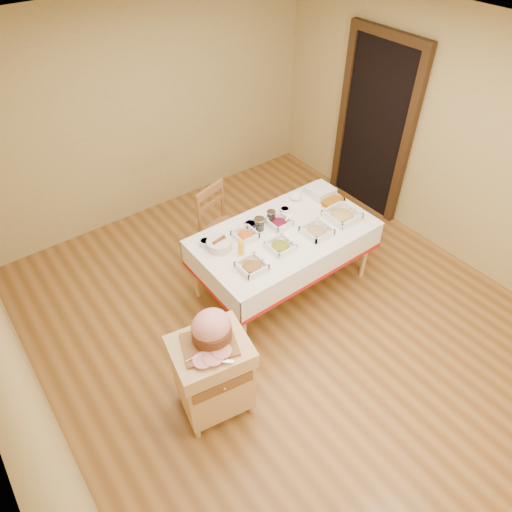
{
  "coord_description": "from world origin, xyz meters",
  "views": [
    {
      "loc": [
        -2.07,
        -2.36,
        3.63
      ],
      "look_at": [
        -0.13,
        0.2,
        0.74
      ],
      "focal_mm": 32.0,
      "sensor_mm": 36.0,
      "label": 1
    }
  ],
  "objects_px": {
    "butcher_cart": "(213,373)",
    "dining_chair": "(222,228)",
    "ham_on_board": "(211,330)",
    "preserve_jar_right": "(271,217)",
    "preserve_jar_left": "(259,225)",
    "mustard_bottle": "(241,247)",
    "dining_table": "(284,244)",
    "brass_platter": "(333,202)",
    "plate_stack": "(320,191)",
    "bread_basket": "(219,244)"
  },
  "relations": [
    {
      "from": "preserve_jar_right",
      "to": "brass_platter",
      "type": "distance_m",
      "value": 0.75
    },
    {
      "from": "preserve_jar_right",
      "to": "bread_basket",
      "type": "xyz_separation_m",
      "value": [
        -0.66,
        -0.04,
        -0.01
      ]
    },
    {
      "from": "dining_chair",
      "to": "preserve_jar_left",
      "type": "distance_m",
      "value": 0.61
    },
    {
      "from": "dining_table",
      "to": "mustard_bottle",
      "type": "xyz_separation_m",
      "value": [
        -0.54,
        -0.0,
        0.24
      ]
    },
    {
      "from": "dining_table",
      "to": "butcher_cart",
      "type": "bearing_deg",
      "value": -150.64
    },
    {
      "from": "dining_chair",
      "to": "plate_stack",
      "type": "relative_size",
      "value": 3.81
    },
    {
      "from": "dining_table",
      "to": "preserve_jar_left",
      "type": "height_order",
      "value": "preserve_jar_left"
    },
    {
      "from": "butcher_cart",
      "to": "ham_on_board",
      "type": "height_order",
      "value": "ham_on_board"
    },
    {
      "from": "ham_on_board",
      "to": "plate_stack",
      "type": "xyz_separation_m",
      "value": [
        2.07,
        1.01,
        -0.15
      ]
    },
    {
      "from": "dining_chair",
      "to": "ham_on_board",
      "type": "relative_size",
      "value": 2.3
    },
    {
      "from": "bread_basket",
      "to": "plate_stack",
      "type": "distance_m",
      "value": 1.39
    },
    {
      "from": "dining_table",
      "to": "dining_chair",
      "type": "distance_m",
      "value": 0.76
    },
    {
      "from": "preserve_jar_left",
      "to": "mustard_bottle",
      "type": "height_order",
      "value": "mustard_bottle"
    },
    {
      "from": "ham_on_board",
      "to": "mustard_bottle",
      "type": "relative_size",
      "value": 2.4
    },
    {
      "from": "dining_chair",
      "to": "preserve_jar_right",
      "type": "distance_m",
      "value": 0.64
    },
    {
      "from": "dining_table",
      "to": "mustard_bottle",
      "type": "bearing_deg",
      "value": -179.59
    },
    {
      "from": "dining_chair",
      "to": "preserve_jar_right",
      "type": "bearing_deg",
      "value": -57.21
    },
    {
      "from": "preserve_jar_left",
      "to": "preserve_jar_right",
      "type": "distance_m",
      "value": 0.19
    },
    {
      "from": "preserve_jar_left",
      "to": "bread_basket",
      "type": "xyz_separation_m",
      "value": [
        -0.48,
        0.0,
        -0.01
      ]
    },
    {
      "from": "brass_platter",
      "to": "butcher_cart",
      "type": "bearing_deg",
      "value": -158.38
    },
    {
      "from": "butcher_cart",
      "to": "bread_basket",
      "type": "height_order",
      "value": "bread_basket"
    },
    {
      "from": "preserve_jar_right",
      "to": "plate_stack",
      "type": "relative_size",
      "value": 0.46
    },
    {
      "from": "brass_platter",
      "to": "mustard_bottle",
      "type": "bearing_deg",
      "value": -177.11
    },
    {
      "from": "preserve_jar_right",
      "to": "mustard_bottle",
      "type": "height_order",
      "value": "mustard_bottle"
    },
    {
      "from": "ham_on_board",
      "to": "preserve_jar_right",
      "type": "relative_size",
      "value": 3.59
    },
    {
      "from": "ham_on_board",
      "to": "brass_platter",
      "type": "relative_size",
      "value": 1.42
    },
    {
      "from": "plate_stack",
      "to": "brass_platter",
      "type": "distance_m",
      "value": 0.21
    },
    {
      "from": "plate_stack",
      "to": "brass_platter",
      "type": "bearing_deg",
      "value": -89.66
    },
    {
      "from": "dining_table",
      "to": "preserve_jar_right",
      "type": "relative_size",
      "value": 15.22
    },
    {
      "from": "bread_basket",
      "to": "plate_stack",
      "type": "relative_size",
      "value": 0.95
    },
    {
      "from": "butcher_cart",
      "to": "mustard_bottle",
      "type": "height_order",
      "value": "mustard_bottle"
    },
    {
      "from": "dining_table",
      "to": "butcher_cart",
      "type": "relative_size",
      "value": 2.18
    },
    {
      "from": "ham_on_board",
      "to": "preserve_jar_right",
      "type": "bearing_deg",
      "value": 35.8
    },
    {
      "from": "preserve_jar_left",
      "to": "brass_platter",
      "type": "xyz_separation_m",
      "value": [
        0.91,
        -0.13,
        -0.04
      ]
    },
    {
      "from": "dining_chair",
      "to": "preserve_jar_left",
      "type": "height_order",
      "value": "dining_chair"
    },
    {
      "from": "butcher_cart",
      "to": "dining_chair",
      "type": "xyz_separation_m",
      "value": [
        1.08,
        1.47,
        0.03
      ]
    },
    {
      "from": "dining_table",
      "to": "plate_stack",
      "type": "xyz_separation_m",
      "value": [
        0.73,
        0.27,
        0.21
      ]
    },
    {
      "from": "plate_stack",
      "to": "dining_chair",
      "type": "bearing_deg",
      "value": 157.55
    },
    {
      "from": "preserve_jar_left",
      "to": "ham_on_board",
      "type": "bearing_deg",
      "value": -141.29
    },
    {
      "from": "dining_table",
      "to": "plate_stack",
      "type": "distance_m",
      "value": 0.81
    },
    {
      "from": "dining_table",
      "to": "ham_on_board",
      "type": "xyz_separation_m",
      "value": [
        -1.34,
        -0.74,
        0.36
      ]
    },
    {
      "from": "butcher_cart",
      "to": "plate_stack",
      "type": "relative_size",
      "value": 3.23
    },
    {
      "from": "ham_on_board",
      "to": "preserve_jar_right",
      "type": "height_order",
      "value": "ham_on_board"
    },
    {
      "from": "dining_table",
      "to": "brass_platter",
      "type": "bearing_deg",
      "value": 4.71
    },
    {
      "from": "butcher_cart",
      "to": "plate_stack",
      "type": "bearing_deg",
      "value": 26.33
    },
    {
      "from": "dining_table",
      "to": "plate_stack",
      "type": "relative_size",
      "value": 7.02
    },
    {
      "from": "ham_on_board",
      "to": "bread_basket",
      "type": "height_order",
      "value": "ham_on_board"
    },
    {
      "from": "brass_platter",
      "to": "dining_table",
      "type": "bearing_deg",
      "value": -175.29
    },
    {
      "from": "preserve_jar_left",
      "to": "preserve_jar_right",
      "type": "xyz_separation_m",
      "value": [
        0.18,
        0.04,
        -0.01
      ]
    },
    {
      "from": "butcher_cart",
      "to": "dining_chair",
      "type": "height_order",
      "value": "dining_chair"
    }
  ]
}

